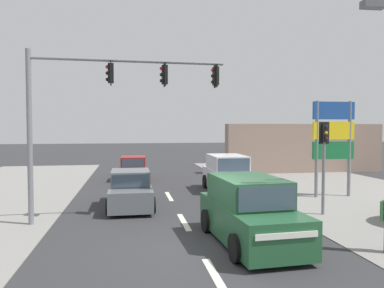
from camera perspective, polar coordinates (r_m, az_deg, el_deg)
ground_plane at (r=10.68m, az=1.17°, el=-15.72°), size 140.00×140.00×0.00m
lane_dash_near at (r=8.84m, az=3.74°, el=-19.67°), size 0.20×2.40×0.01m
lane_dash_mid at (r=13.52m, az=-1.25°, el=-11.77°), size 0.20×2.40×0.01m
lane_dash_far at (r=18.37m, az=-3.52°, el=-7.94°), size 0.20×2.40×0.01m
traffic_signal_mast at (r=13.58m, az=-13.67°, el=6.73°), size 6.89×0.55×6.00m
pedestal_signal_right_kerb at (r=15.05m, az=19.46°, el=-1.14°), size 0.44×0.30×3.56m
shopping_plaza_sign at (r=19.12m, az=20.74°, el=1.29°), size 2.10×0.16×4.60m
shopfront_wall_far at (r=29.03m, az=16.82°, el=-0.62°), size 12.00×1.00×3.60m
sedan_kerbside_parked at (r=16.02m, az=-9.35°, el=-6.99°), size 1.90×4.25×1.56m
suv_receding_far at (r=11.15m, az=8.73°, el=-10.25°), size 2.26×4.63×1.90m
hatchback_crossing_left at (r=24.00m, az=-8.94°, el=-3.81°), size 1.84×3.67×1.53m
suv_oncoming_near at (r=19.63m, az=5.46°, el=-4.68°), size 2.10×4.56×1.90m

